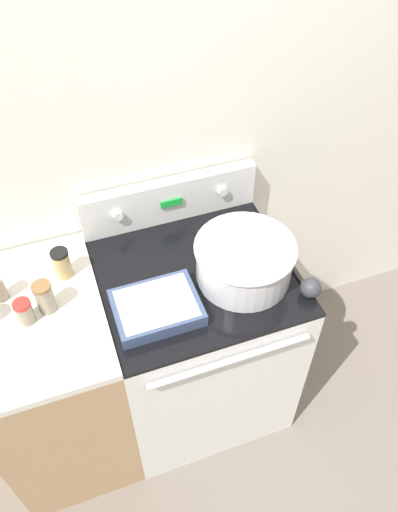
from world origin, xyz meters
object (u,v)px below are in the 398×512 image
(casserole_dish, at_px, (157,307))
(ladle, at_px, (309,285))
(spice_jar_red_cap, at_px, (24,312))
(spice_jar_brown_cap, at_px, (45,297))
(mixing_bowl, at_px, (244,259))
(spice_jar_black_cap, at_px, (62,263))

(casserole_dish, relative_size, ladle, 0.95)
(spice_jar_red_cap, bearing_deg, casserole_dish, -14.08)
(ladle, distance_m, spice_jar_brown_cap, 0.92)
(mixing_bowl, distance_m, spice_jar_red_cap, 0.78)
(casserole_dish, xyz_separation_m, spice_jar_red_cap, (-0.43, 0.11, 0.03))
(mixing_bowl, height_order, spice_jar_brown_cap, mixing_bowl)
(spice_jar_black_cap, bearing_deg, casserole_dish, -44.85)
(spice_jar_brown_cap, xyz_separation_m, spice_jar_red_cap, (-0.07, -0.03, -0.01))
(spice_jar_black_cap, bearing_deg, spice_jar_red_cap, -133.09)
(mixing_bowl, height_order, spice_jar_black_cap, mixing_bowl)
(spice_jar_black_cap, relative_size, spice_jar_red_cap, 1.27)
(ladle, relative_size, spice_jar_red_cap, 3.28)
(casserole_dish, height_order, spice_jar_brown_cap, spice_jar_brown_cap)
(spice_jar_black_cap, height_order, spice_jar_red_cap, spice_jar_black_cap)
(spice_jar_black_cap, height_order, spice_jar_brown_cap, spice_jar_brown_cap)
(mixing_bowl, bearing_deg, spice_jar_brown_cap, 173.43)
(mixing_bowl, height_order, ladle, mixing_bowl)
(spice_jar_black_cap, bearing_deg, ladle, -24.30)
(mixing_bowl, bearing_deg, spice_jar_red_cap, 176.10)
(casserole_dish, bearing_deg, mixing_bowl, 8.82)
(ladle, xyz_separation_m, spice_jar_red_cap, (-0.97, 0.20, 0.03))
(mixing_bowl, height_order, spice_jar_red_cap, mixing_bowl)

